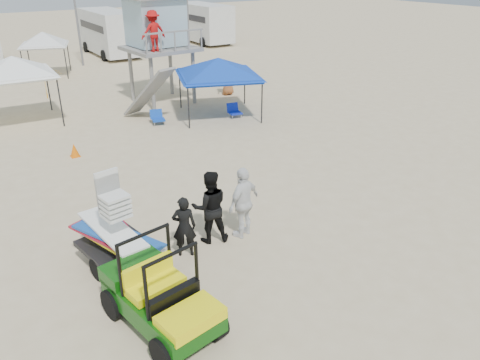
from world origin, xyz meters
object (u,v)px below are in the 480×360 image
surf_trailer (118,236)px  canopy_blue (218,61)px  man_left (184,227)px  utility_cart (160,291)px  lifeguard_tower (156,26)px

surf_trailer → canopy_blue: (8.07, 9.22, 1.62)m
surf_trailer → man_left: bearing=-11.2°
man_left → canopy_blue: 11.69m
surf_trailer → canopy_blue: bearing=48.8°
utility_cart → canopy_blue: size_ratio=0.62×
surf_trailer → lifeguard_tower: (6.74, 12.87, 2.82)m
utility_cart → man_left: size_ratio=1.69×
surf_trailer → utility_cart: bearing=-90.1°
utility_cart → lifeguard_tower: 16.88m
surf_trailer → man_left: (1.52, -0.30, -0.10)m
lifeguard_tower → utility_cart: bearing=-113.9°
utility_cart → lifeguard_tower: (6.75, 15.21, 2.83)m
man_left → surf_trailer: bearing=15.2°
utility_cart → surf_trailer: (0.00, 2.33, 0.00)m
surf_trailer → canopy_blue: canopy_blue is taller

